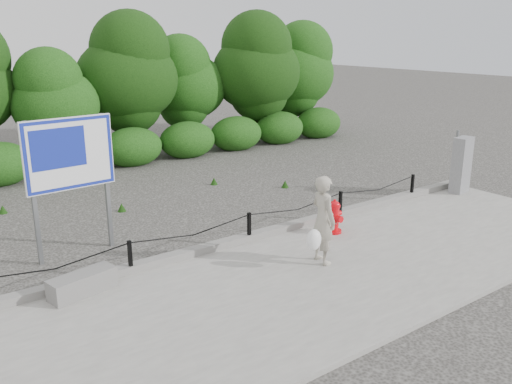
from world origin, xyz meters
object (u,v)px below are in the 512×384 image
object	(u,v)px
pedestrian	(323,221)
fire_hydrant	(334,217)
concrete_block	(82,284)
advertising_sign	(69,160)
utility_cabinet	(461,165)

from	to	relation	value
pedestrian	fire_hydrant	bearing A→B (deg)	-44.55
concrete_block	fire_hydrant	bearing A→B (deg)	-4.21
fire_hydrant	concrete_block	bearing A→B (deg)	173.84
pedestrian	advertising_sign	size ratio (longest dim) A/B	0.61
utility_cabinet	concrete_block	bearing A→B (deg)	169.94
utility_cabinet	pedestrian	bearing A→B (deg)	-177.88
concrete_block	advertising_sign	distance (m)	2.43
fire_hydrant	utility_cabinet	xyz separation A→B (m)	(4.69, 0.23, 0.38)
concrete_block	utility_cabinet	xyz separation A→B (m)	(9.82, -0.15, 0.55)
fire_hydrant	advertising_sign	distance (m)	5.28
fire_hydrant	concrete_block	distance (m)	5.15
utility_cabinet	fire_hydrant	bearing A→B (deg)	173.61
fire_hydrant	concrete_block	xyz separation A→B (m)	(-5.13, 0.38, -0.17)
fire_hydrant	advertising_sign	bearing A→B (deg)	153.30
concrete_block	advertising_sign	xyz separation A→B (m)	(0.52, 1.75, 1.60)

